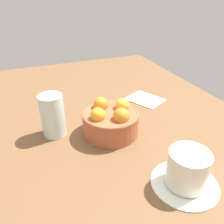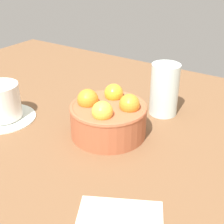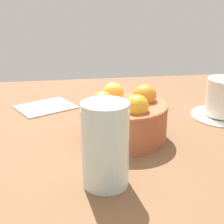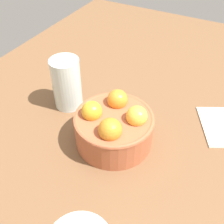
{
  "view_description": "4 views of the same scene",
  "coord_description": "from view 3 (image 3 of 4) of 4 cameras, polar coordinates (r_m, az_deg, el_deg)",
  "views": [
    {
      "loc": [
        -49.45,
        19.15,
        36.93
      ],
      "look_at": [
        1.2,
        -0.88,
        5.88
      ],
      "focal_mm": 36.56,
      "sensor_mm": 36.0,
      "label": 1
    },
    {
      "loc": [
        31.37,
        -46.24,
        34.58
      ],
      "look_at": [
        0.85,
        0.02,
        5.33
      ],
      "focal_mm": 50.88,
      "sensor_mm": 36.0,
      "label": 2
    },
    {
      "loc": [
        10.42,
        53.89,
        24.94
      ],
      "look_at": [
        1.83,
        -2.2,
        4.31
      ],
      "focal_mm": 52.78,
      "sensor_mm": 36.0,
      "label": 3
    },
    {
      "loc": [
        -33.9,
        -17.74,
        41.83
      ],
      "look_at": [
        1.17,
        1.06,
        6.4
      ],
      "focal_mm": 44.41,
      "sensor_mm": 36.0,
      "label": 4
    }
  ],
  "objects": [
    {
      "name": "terracotta_bowl",
      "position": [
        0.59,
        2.11,
        -0.79
      ],
      "size": [
        15.48,
        15.48,
        9.49
      ],
      "color": "#AD5938",
      "rests_on": "ground_plane"
    },
    {
      "name": "water_glass",
      "position": [
        0.44,
        -1.15,
        -5.7
      ],
      "size": [
        6.38,
        6.38,
        11.81
      ],
      "primitive_type": "cylinder",
      "color": "silver",
      "rests_on": "ground_plane"
    },
    {
      "name": "folded_napkin",
      "position": [
        0.77,
        -11.42,
        0.95
      ],
      "size": [
        15.28,
        14.15,
        0.6
      ],
      "primitive_type": "cube",
      "rotation": [
        0.0,
        0.0,
        0.48
      ],
      "color": "beige",
      "rests_on": "ground_plane"
    },
    {
      "name": "ground_plane",
      "position": [
        0.61,
        2.02,
        -6.24
      ],
      "size": [
        135.72,
        88.89,
        4.14
      ],
      "primitive_type": "cube",
      "color": "brown"
    }
  ]
}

